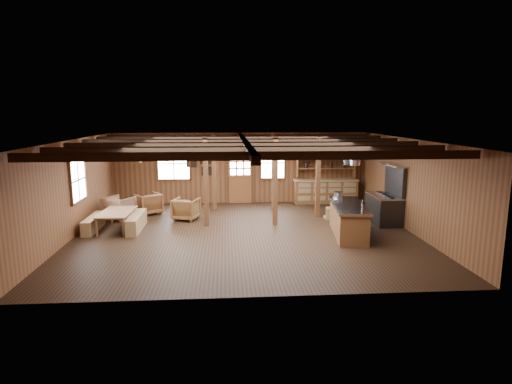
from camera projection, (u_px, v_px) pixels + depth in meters
room at (245, 188)px, 12.56m from camera, size 10.04×9.04×2.84m
ceiling_joists at (245, 144)px, 12.50m from camera, size 9.80×8.82×0.18m
timber_posts at (258, 177)px, 14.64m from camera, size 3.95×2.35×2.80m
back_door at (240, 181)px, 17.02m from camera, size 1.02×0.08×2.15m
window_back_left at (174, 164)px, 16.72m from camera, size 1.32×0.06×1.32m
window_back_right at (273, 163)px, 16.99m from camera, size 1.02×0.06×1.32m
window_left at (78, 180)px, 12.67m from camera, size 0.14×1.24×1.32m
notice_boards at (202, 163)px, 16.78m from camera, size 1.08×0.03×0.90m
back_counter at (325, 188)px, 17.07m from camera, size 2.55×0.60×2.45m
pendant_lamps at (171, 156)px, 13.23m from camera, size 1.86×2.36×0.66m
pot_rack at (343, 157)px, 12.79m from camera, size 0.43×3.00×0.45m
kitchen_island at (348, 219)px, 12.56m from camera, size 1.20×2.59×1.20m
step_stool at (332, 214)px, 14.43m from camera, size 0.52×0.41×0.42m
commercial_range at (386, 204)px, 13.99m from camera, size 0.81×1.57×1.94m
dining_table at (118, 221)px, 13.16m from camera, size 0.98×1.69×0.58m
bench_wall at (93, 223)px, 13.12m from camera, size 0.30×1.59×0.44m
bench_aisle at (137, 222)px, 13.21m from camera, size 0.33×1.75×0.48m
armchair_a at (148, 204)px, 15.23m from camera, size 1.12×1.13×0.75m
armchair_b at (186, 209)px, 14.43m from camera, size 0.99×1.01×0.73m
armchair_c at (119, 208)px, 14.53m from camera, size 1.14×1.15×0.78m
counter_pot at (338, 195)px, 13.44m from camera, size 0.30×0.30×0.18m
bowl at (334, 200)px, 12.91m from camera, size 0.27×0.27×0.06m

